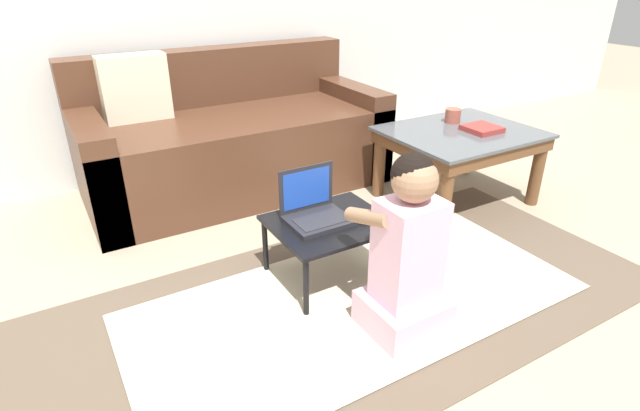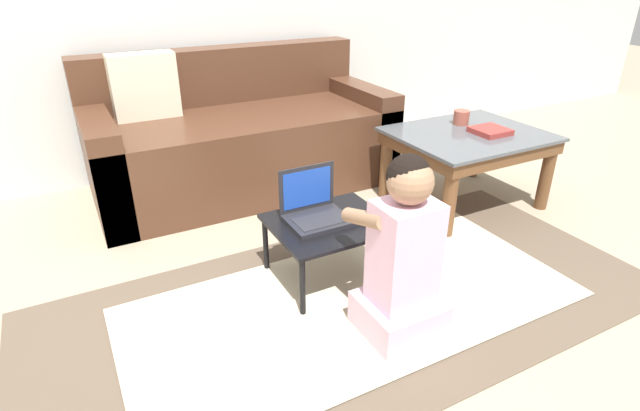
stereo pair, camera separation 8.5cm
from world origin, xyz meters
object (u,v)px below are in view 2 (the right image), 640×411
cup_on_table (461,117)px  book_on_table (490,131)px  computer_mouse (361,216)px  couch (240,139)px  coffee_table (468,145)px  person_seated (403,257)px  laptop (315,212)px  laptop_desk (329,228)px

cup_on_table → book_on_table: size_ratio=0.49×
computer_mouse → cup_on_table: cup_on_table is taller
couch → coffee_table: (1.04, -0.86, 0.06)m
coffee_table → cup_on_table: size_ratio=9.02×
computer_mouse → person_seated: 0.40m
laptop → computer_mouse: bearing=-26.3°
couch → person_seated: (0.04, -1.62, 0.03)m
couch → computer_mouse: bearing=-85.1°
person_seated → cup_on_table: bearing=40.0°
couch → laptop_desk: 1.18m
laptop → cup_on_table: size_ratio=2.89×
computer_mouse → person_seated: size_ratio=0.13×
computer_mouse → person_seated: bearing=-100.1°
coffee_table → person_seated: bearing=-143.0°
couch → person_seated: 1.62m
laptop_desk → cup_on_table: (1.14, 0.47, 0.21)m
book_on_table → cup_on_table: bearing=95.6°
coffee_table → computer_mouse: (-0.94, -0.37, -0.06)m
cup_on_table → book_on_table: bearing=-84.4°
laptop_desk → book_on_table: book_on_table is taller
computer_mouse → cup_on_table: 1.14m
coffee_table → book_on_table: (0.09, -0.07, 0.09)m
couch → coffee_table: 1.35m
couch → coffee_table: couch is taller
person_seated → book_on_table: person_seated is taller
computer_mouse → person_seated: person_seated is taller
coffee_table → laptop: 1.15m
book_on_table → laptop_desk: bearing=-167.4°
person_seated → couch: bearing=91.3°
coffee_table → computer_mouse: size_ratio=8.59×
cup_on_table → couch: bearing=147.4°
book_on_table → couch: bearing=140.8°
coffee_table → person_seated: (-1.01, -0.76, -0.03)m
book_on_table → computer_mouse: bearing=-163.5°
computer_mouse → person_seated: (-0.07, -0.39, 0.03)m
couch → coffee_table: size_ratio=2.17×
person_seated → cup_on_table: size_ratio=7.93×
laptop → computer_mouse: (0.18, -0.09, -0.02)m
coffee_table → cup_on_table: bearing=64.9°
coffee_table → book_on_table: size_ratio=4.46×
laptop_desk → person_seated: 0.45m
laptop → cup_on_table: 1.27m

